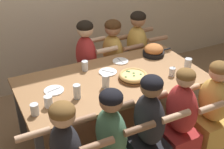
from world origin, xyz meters
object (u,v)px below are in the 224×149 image
drinking_glass_f (188,65)px  drinking_glass_b (106,82)px  skillet_bowl (154,51)px  drinking_glass_g (35,110)px  pizza_board_main (133,76)px  cocktail_glass_blue (172,72)px  diner_near_midright (179,126)px  diner_far_center (87,68)px  diner_far_right (137,56)px  empty_plate_b (54,90)px  diner_near_right (211,115)px  empty_plate_c (108,72)px  drinking_glass_c (48,102)px  diner_far_midright (113,63)px  diner_near_center (147,136)px  drinking_glass_d (85,66)px  empty_plate_a (120,61)px  drinking_glass_a (77,92)px  drinking_glass_e (148,89)px

drinking_glass_f → drinking_glass_b: bearing=174.5°
skillet_bowl → drinking_glass_g: (-1.59, -0.53, -0.01)m
pizza_board_main → cocktail_glass_blue: bearing=-16.8°
skillet_bowl → diner_near_midright: size_ratio=0.33×
diner_far_center → diner_far_right: size_ratio=1.00×
skillet_bowl → empty_plate_b: skillet_bowl is taller
drinking_glass_f → diner_near_right: 0.60m
empty_plate_c → drinking_glass_g: (-0.91, -0.39, 0.04)m
empty_plate_c → diner_near_midright: size_ratio=0.17×
drinking_glass_c → diner_far_midright: bearing=39.2°
pizza_board_main → diner_far_center: 0.89m
cocktail_glass_blue → diner_near_center: 0.83m
drinking_glass_d → diner_near_midright: 1.20m
empty_plate_a → drinking_glass_d: size_ratio=1.64×
drinking_glass_d → drinking_glass_a: bearing=-120.2°
skillet_bowl → drinking_glass_c: (-1.45, -0.47, -0.01)m
drinking_glass_f → diner_near_midright: (-0.47, -0.51, -0.31)m
pizza_board_main → diner_far_right: (0.55, 0.84, -0.25)m
diner_near_center → diner_near_right: size_ratio=1.04×
pizza_board_main → skillet_bowl: 0.64m
pizza_board_main → drinking_glass_c: (-0.94, -0.08, 0.01)m
drinking_glass_c → diner_near_center: 0.95m
diner_far_midright → drinking_glass_b: bearing=-31.2°
diner_near_midright → diner_near_right: size_ratio=1.02×
drinking_glass_b → drinking_glass_e: drinking_glass_b is taller
drinking_glass_c → drinking_glass_d: size_ratio=0.98×
drinking_glass_d → drinking_glass_g: bearing=-141.8°
empty_plate_c → diner_far_midright: size_ratio=0.18×
empty_plate_b → drinking_glass_g: (-0.27, -0.30, 0.04)m
drinking_glass_e → diner_far_midright: (0.21, 1.16, -0.30)m
diner_far_midright → empty_plate_a: bearing=-15.6°
cocktail_glass_blue → diner_far_midright: (-0.22, 0.96, -0.28)m
drinking_glass_e → pizza_board_main: bearing=86.1°
cocktail_glass_blue → drinking_glass_e: 0.48m
diner_far_center → diner_near_right: (0.74, -1.46, -0.03)m
empty_plate_a → empty_plate_b: size_ratio=0.92×
drinking_glass_a → drinking_glass_e: size_ratio=1.19×
cocktail_glass_blue → diner_far_right: bearing=81.5°
skillet_bowl → drinking_glass_c: bearing=-162.1°
diner_near_midright → diner_near_right: (0.40, -0.00, -0.00)m
diner_far_right → diner_near_right: size_ratio=1.05×
drinking_glass_g → drinking_glass_e: bearing=-9.4°
pizza_board_main → empty_plate_c: 0.31m
empty_plate_a → diner_near_midright: (0.09, -1.04, -0.25)m
pizza_board_main → empty_plate_a: 0.42m
skillet_bowl → drinking_glass_b: 0.93m
diner_near_right → diner_near_center: bearing=90.0°
diner_near_midright → diner_far_midright: diner_near_midright is taller
empty_plate_c → drinking_glass_c: size_ratio=1.82×
empty_plate_a → cocktail_glass_blue: bearing=-57.9°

